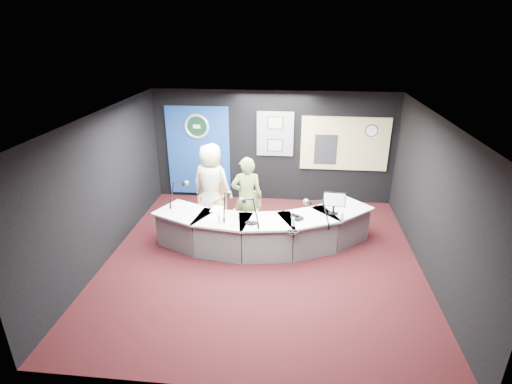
# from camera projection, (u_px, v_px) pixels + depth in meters

# --- Properties ---
(ground) EXTENTS (6.00, 6.00, 0.00)m
(ground) POSITION_uv_depth(u_px,v_px,m) (262.00, 260.00, 7.76)
(ground) COLOR black
(ground) RESTS_ON ground
(ceiling) EXTENTS (6.00, 6.00, 0.02)m
(ceiling) POSITION_uv_depth(u_px,v_px,m) (263.00, 117.00, 6.67)
(ceiling) COLOR silver
(ceiling) RESTS_ON ground
(wall_back) EXTENTS (6.00, 0.02, 2.80)m
(wall_back) POSITION_uv_depth(u_px,v_px,m) (273.00, 147.00, 9.96)
(wall_back) COLOR black
(wall_back) RESTS_ON ground
(wall_front) EXTENTS (6.00, 0.02, 2.80)m
(wall_front) POSITION_uv_depth(u_px,v_px,m) (239.00, 299.00, 4.46)
(wall_front) COLOR black
(wall_front) RESTS_ON ground
(wall_left) EXTENTS (0.02, 6.00, 2.80)m
(wall_left) POSITION_uv_depth(u_px,v_px,m) (104.00, 188.00, 7.50)
(wall_left) COLOR black
(wall_left) RESTS_ON ground
(wall_right) EXTENTS (0.02, 6.00, 2.80)m
(wall_right) POSITION_uv_depth(u_px,v_px,m) (434.00, 201.00, 6.93)
(wall_right) COLOR black
(wall_right) RESTS_ON ground
(broadcast_desk) EXTENTS (4.50, 1.90, 0.75)m
(broadcast_desk) POSITION_uv_depth(u_px,v_px,m) (262.00, 230.00, 8.12)
(broadcast_desk) COLOR #B7B9BB
(broadcast_desk) RESTS_ON ground
(backdrop_panel) EXTENTS (1.60, 0.05, 2.30)m
(backdrop_panel) POSITION_uv_depth(u_px,v_px,m) (199.00, 151.00, 10.17)
(backdrop_panel) COLOR navy
(backdrop_panel) RESTS_ON wall_back
(agency_seal) EXTENTS (0.63, 0.07, 0.63)m
(agency_seal) POSITION_uv_depth(u_px,v_px,m) (197.00, 126.00, 9.88)
(agency_seal) COLOR silver
(agency_seal) RESTS_ON backdrop_panel
(seal_center) EXTENTS (0.48, 0.01, 0.48)m
(seal_center) POSITION_uv_depth(u_px,v_px,m) (197.00, 126.00, 9.89)
(seal_center) COLOR black
(seal_center) RESTS_ON backdrop_panel
(pinboard) EXTENTS (0.90, 0.04, 1.10)m
(pinboard) POSITION_uv_depth(u_px,v_px,m) (275.00, 134.00, 9.80)
(pinboard) COLOR slate
(pinboard) RESTS_ON wall_back
(framed_photo_upper) EXTENTS (0.34, 0.02, 0.27)m
(framed_photo_upper) POSITION_uv_depth(u_px,v_px,m) (275.00, 123.00, 9.66)
(framed_photo_upper) COLOR gray
(framed_photo_upper) RESTS_ON pinboard
(framed_photo_lower) EXTENTS (0.34, 0.02, 0.27)m
(framed_photo_lower) POSITION_uv_depth(u_px,v_px,m) (275.00, 145.00, 9.88)
(framed_photo_lower) COLOR gray
(framed_photo_lower) RESTS_ON pinboard
(booth_window_frame) EXTENTS (2.12, 0.06, 1.32)m
(booth_window_frame) POSITION_uv_depth(u_px,v_px,m) (345.00, 144.00, 9.71)
(booth_window_frame) COLOR tan
(booth_window_frame) RESTS_ON wall_back
(booth_glow) EXTENTS (2.00, 0.02, 1.20)m
(booth_glow) POSITION_uv_depth(u_px,v_px,m) (345.00, 144.00, 9.70)
(booth_glow) COLOR #FFE3A1
(booth_glow) RESTS_ON booth_window_frame
(equipment_rack) EXTENTS (0.55, 0.02, 0.75)m
(equipment_rack) POSITION_uv_depth(u_px,v_px,m) (326.00, 150.00, 9.79)
(equipment_rack) COLOR black
(equipment_rack) RESTS_ON booth_window_frame
(wall_clock) EXTENTS (0.28, 0.01, 0.28)m
(wall_clock) POSITION_uv_depth(u_px,v_px,m) (372.00, 131.00, 9.49)
(wall_clock) COLOR white
(wall_clock) RESTS_ON booth_window_frame
(armchair_left) EXTENTS (0.75, 0.75, 1.00)m
(armchair_left) POSITION_uv_depth(u_px,v_px,m) (212.00, 201.00, 9.13)
(armchair_left) COLOR tan
(armchair_left) RESTS_ON ground
(armchair_right) EXTENTS (0.63, 0.63, 0.96)m
(armchair_right) POSITION_uv_depth(u_px,v_px,m) (247.00, 215.00, 8.51)
(armchair_right) COLOR tan
(armchair_right) RESTS_ON ground
(draped_jacket) EXTENTS (0.49, 0.32, 0.70)m
(draped_jacket) POSITION_uv_depth(u_px,v_px,m) (208.00, 192.00, 9.30)
(draped_jacket) COLOR slate
(draped_jacket) RESTS_ON armchair_left
(person_man) EXTENTS (1.02, 0.79, 1.86)m
(person_man) POSITION_uv_depth(u_px,v_px,m) (211.00, 184.00, 8.96)
(person_man) COLOR beige
(person_man) RESTS_ON ground
(person_woman) EXTENTS (0.70, 0.51, 1.78)m
(person_woman) POSITION_uv_depth(u_px,v_px,m) (247.00, 198.00, 8.35)
(person_woman) COLOR #60713B
(person_woman) RESTS_ON ground
(computer_monitor) EXTENTS (0.46, 0.07, 0.32)m
(computer_monitor) POSITION_uv_depth(u_px,v_px,m) (334.00, 199.00, 7.83)
(computer_monitor) COLOR black
(computer_monitor) RESTS_ON broadcast_desk
(desk_phone) EXTENTS (0.27, 0.26, 0.05)m
(desk_phone) POSITION_uv_depth(u_px,v_px,m) (297.00, 218.00, 7.73)
(desk_phone) COLOR black
(desk_phone) RESTS_ON broadcast_desk
(headphones_near) EXTENTS (0.22, 0.22, 0.04)m
(headphones_near) POSITION_uv_depth(u_px,v_px,m) (293.00, 232.00, 7.22)
(headphones_near) COLOR black
(headphones_near) RESTS_ON broadcast_desk
(headphones_far) EXTENTS (0.20, 0.20, 0.03)m
(headphones_far) POSITION_uv_depth(u_px,v_px,m) (251.00, 223.00, 7.55)
(headphones_far) COLOR black
(headphones_far) RESTS_ON broadcast_desk
(paper_stack) EXTENTS (0.25, 0.33, 0.00)m
(paper_stack) POSITION_uv_depth(u_px,v_px,m) (217.00, 209.00, 8.16)
(paper_stack) COLOR white
(paper_stack) RESTS_ON broadcast_desk
(notepad) EXTENTS (0.31, 0.34, 0.00)m
(notepad) POSITION_uv_depth(u_px,v_px,m) (218.00, 217.00, 7.83)
(notepad) COLOR white
(notepad) RESTS_ON broadcast_desk
(boom_mic_a) EXTENTS (0.31, 0.71, 0.60)m
(boom_mic_a) POSITION_uv_depth(u_px,v_px,m) (178.00, 190.00, 8.32)
(boom_mic_a) COLOR black
(boom_mic_a) RESTS_ON broadcast_desk
(boom_mic_b) EXTENTS (0.16, 0.74, 0.60)m
(boom_mic_b) POSITION_uv_depth(u_px,v_px,m) (226.00, 201.00, 7.78)
(boom_mic_b) COLOR black
(boom_mic_b) RESTS_ON broadcast_desk
(boom_mic_c) EXTENTS (0.49, 0.62, 0.60)m
(boom_mic_c) POSITION_uv_depth(u_px,v_px,m) (250.00, 208.00, 7.51)
(boom_mic_c) COLOR black
(boom_mic_c) RESTS_ON broadcast_desk
(boom_mic_d) EXTENTS (0.54, 0.58, 0.60)m
(boom_mic_d) POSITION_uv_depth(u_px,v_px,m) (317.00, 209.00, 7.45)
(boom_mic_d) COLOR black
(boom_mic_d) RESTS_ON broadcast_desk
(water_bottles) EXTENTS (2.39, 0.42, 0.18)m
(water_bottles) POSITION_uv_depth(u_px,v_px,m) (281.00, 217.00, 7.60)
(water_bottles) COLOR silver
(water_bottles) RESTS_ON broadcast_desk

